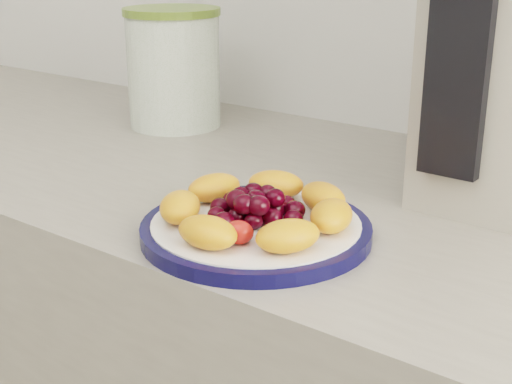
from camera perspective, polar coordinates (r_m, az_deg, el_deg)
The scene contains 6 objects.
plate_rim at distance 0.75m, azimuth 0.00°, elevation -3.06°, with size 0.24×0.24×0.01m, color #090B34.
plate_face at distance 0.75m, azimuth 0.00°, elevation -2.99°, with size 0.22×0.22×0.02m, color white.
canister at distance 1.19m, azimuth -6.59°, elevation 9.54°, with size 0.15×0.15×0.18m, color #39611E.
canister_lid at distance 1.17m, azimuth -6.78°, elevation 14.15°, with size 0.16×0.16×0.01m, color olive.
appliance_panel at distance 0.77m, azimuth 16.05°, elevation 11.37°, with size 0.07×0.02×0.28m, color black.
fruit_plate at distance 0.74m, azimuth 0.10°, elevation -1.27°, with size 0.21×0.21×0.04m.
Camera 1 is at (0.44, 0.47, 1.20)m, focal length 50.00 mm.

